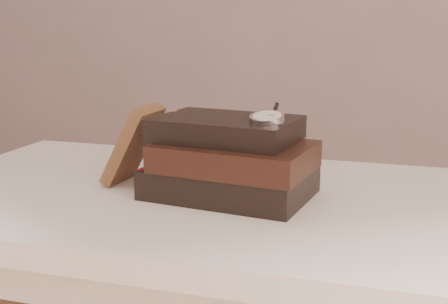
% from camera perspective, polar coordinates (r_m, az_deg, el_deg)
% --- Properties ---
extents(table, '(1.00, 0.60, 0.75)m').
position_cam_1_polar(table, '(1.08, -2.93, -8.41)').
color(table, white).
rests_on(table, ground).
extents(book_stack, '(0.29, 0.22, 0.13)m').
position_cam_1_polar(book_stack, '(1.00, 0.63, -0.79)').
color(book_stack, black).
rests_on(book_stack, table).
extents(journal, '(0.10, 0.10, 0.14)m').
position_cam_1_polar(journal, '(1.08, -8.65, 0.70)').
color(journal, '#462C1B').
rests_on(journal, table).
extents(pocket_watch, '(0.06, 0.16, 0.02)m').
position_cam_1_polar(pocket_watch, '(0.95, 4.17, 3.31)').
color(pocket_watch, silver).
rests_on(pocket_watch, book_stack).
extents(eyeglasses, '(0.13, 0.14, 0.05)m').
position_cam_1_polar(eyeglasses, '(1.12, -1.96, 1.34)').
color(eyeglasses, silver).
rests_on(eyeglasses, book_stack).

